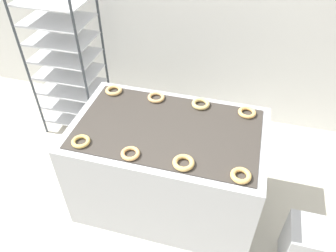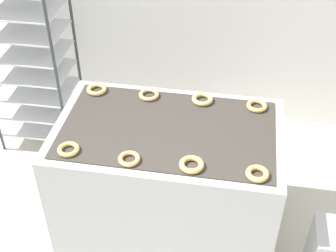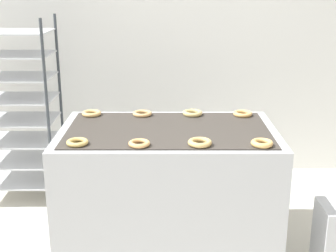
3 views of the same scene
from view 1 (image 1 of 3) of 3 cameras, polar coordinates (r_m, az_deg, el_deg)
fryer_machine at (r=2.79m, az=0.00°, el=-7.09°), size 1.50×0.93×0.87m
baking_rack_cart at (r=3.55m, az=-17.12°, el=10.32°), size 0.64×0.49×1.58m
glaze_bin at (r=2.82m, az=23.46°, el=-18.85°), size 0.38×0.29×0.45m
donut_near_left at (r=2.44m, az=-14.95°, el=-2.62°), size 0.14×0.14×0.03m
donut_near_midleft at (r=2.28m, az=-6.58°, el=-4.78°), size 0.13×0.13×0.03m
donut_near_midright at (r=2.21m, az=2.71°, el=-6.41°), size 0.15×0.15×0.03m
donut_near_right at (r=2.19m, az=12.57°, el=-8.42°), size 0.14×0.14×0.03m
donut_far_left at (r=2.89m, az=-9.43°, el=6.14°), size 0.14×0.14×0.03m
donut_far_midleft at (r=2.77m, az=-2.08°, el=5.00°), size 0.14×0.14×0.03m
donut_far_midright at (r=2.70m, az=5.71°, el=3.85°), size 0.15×0.15×0.03m
donut_far_right at (r=2.68m, az=13.60°, el=2.30°), size 0.14×0.14×0.03m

